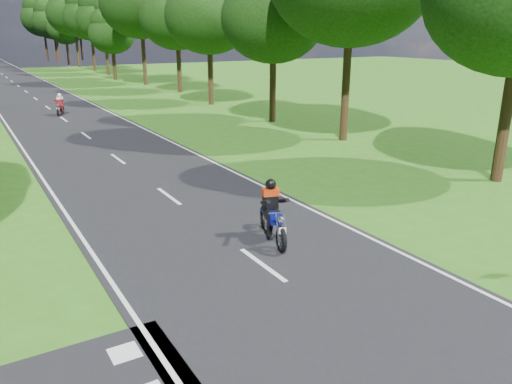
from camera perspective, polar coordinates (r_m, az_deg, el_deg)
ground at (r=10.43m, az=6.61°, el=-12.48°), size 160.00×160.00×0.00m
main_road at (r=57.60m, az=-25.53°, el=10.87°), size 7.00×140.00×0.02m
road_markings at (r=55.73m, az=-25.46°, el=10.72°), size 7.40×140.00×0.01m
treeline at (r=67.59m, az=-26.21°, el=18.62°), size 40.00×115.35×14.78m
rider_near_blue at (r=12.96m, az=1.92°, el=-2.14°), size 1.17×2.03×1.61m
rider_far_red at (r=35.79m, az=-21.52°, el=9.31°), size 1.14×1.77×1.40m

